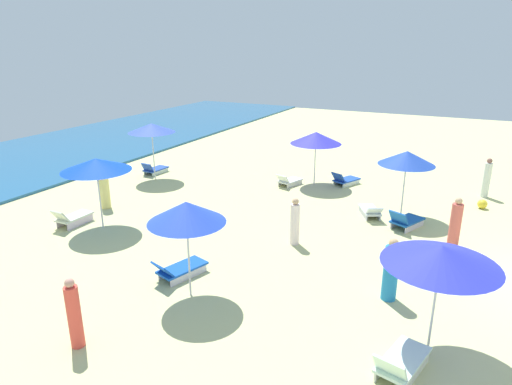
# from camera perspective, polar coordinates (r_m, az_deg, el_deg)

# --- Properties ---
(umbrella_1) EXTENTS (2.34, 2.34, 2.48)m
(umbrella_1) POSITION_cam_1_polar(r_m,az_deg,el_deg) (16.02, -19.75, 3.36)
(umbrella_1) COLOR silver
(umbrella_1) RESTS_ON ground_plane
(lounge_chair_1_0) EXTENTS (1.41, 0.62, 0.74)m
(lounge_chair_1_0) POSITION_cam_1_polar(r_m,az_deg,el_deg) (17.15, -22.41, -2.98)
(lounge_chair_1_0) COLOR silver
(lounge_chair_1_0) RESTS_ON ground_plane
(umbrella_2) EXTENTS (1.93, 1.93, 2.54)m
(umbrella_2) POSITION_cam_1_polar(r_m,az_deg,el_deg) (10.93, -8.88, -2.50)
(umbrella_2) COLOR silver
(umbrella_2) RESTS_ON ground_plane
(lounge_chair_2_0) EXTENTS (1.63, 1.03, 0.65)m
(lounge_chair_2_0) POSITION_cam_1_polar(r_m,az_deg,el_deg) (12.66, -9.76, -9.60)
(lounge_chair_2_0) COLOR silver
(lounge_chair_2_0) RESTS_ON ground_plane
(umbrella_3) EXTENTS (2.29, 2.29, 2.43)m
(umbrella_3) POSITION_cam_1_polar(r_m,az_deg,el_deg) (20.22, 7.66, 6.93)
(umbrella_3) COLOR silver
(umbrella_3) RESTS_ON ground_plane
(lounge_chair_3_0) EXTENTS (1.52, 1.15, 0.66)m
(lounge_chair_3_0) POSITION_cam_1_polar(r_m,az_deg,el_deg) (20.81, 11.29, 1.60)
(lounge_chair_3_0) COLOR silver
(lounge_chair_3_0) RESTS_ON ground_plane
(lounge_chair_3_1) EXTENTS (1.37, 0.95, 0.60)m
(lounge_chair_3_1) POSITION_cam_1_polar(r_m,az_deg,el_deg) (20.39, 4.21, 1.51)
(lounge_chair_3_1) COLOR silver
(lounge_chair_3_1) RESTS_ON ground_plane
(umbrella_4) EXTENTS (2.02, 2.02, 2.50)m
(umbrella_4) POSITION_cam_1_polar(r_m,az_deg,el_deg) (17.00, 18.70, 4.20)
(umbrella_4) COLOR silver
(umbrella_4) RESTS_ON ground_plane
(lounge_chair_4_0) EXTENTS (1.50, 1.15, 0.73)m
(lounge_chair_4_0) POSITION_cam_1_polar(r_m,az_deg,el_deg) (16.49, 18.56, -3.42)
(lounge_chair_4_0) COLOR silver
(lounge_chair_4_0) RESTS_ON ground_plane
(lounge_chair_4_1) EXTENTS (1.43, 1.12, 0.57)m
(lounge_chair_4_1) POSITION_cam_1_polar(r_m,az_deg,el_deg) (17.18, 14.39, -2.30)
(lounge_chair_4_1) COLOR silver
(lounge_chair_4_1) RESTS_ON ground_plane
(umbrella_5) EXTENTS (2.31, 2.31, 2.41)m
(umbrella_5) POSITION_cam_1_polar(r_m,az_deg,el_deg) (9.53, 22.55, -7.44)
(umbrella_5) COLOR silver
(umbrella_5) RESTS_ON ground_plane
(lounge_chair_5_0) EXTENTS (1.58, 0.97, 0.73)m
(lounge_chair_5_0) POSITION_cam_1_polar(r_m,az_deg,el_deg) (9.66, 18.00, -19.95)
(lounge_chair_5_0) COLOR silver
(lounge_chair_5_0) RESTS_ON ground_plane
(umbrella_6) EXTENTS (2.18, 2.18, 2.66)m
(umbrella_6) POSITION_cam_1_polar(r_m,az_deg,el_deg) (21.41, -13.19, 8.02)
(umbrella_6) COLOR silver
(umbrella_6) RESTS_ON ground_plane
(lounge_chair_6_0) EXTENTS (1.38, 0.74, 0.64)m
(lounge_chair_6_0) POSITION_cam_1_polar(r_m,az_deg,el_deg) (22.77, -12.82, 2.92)
(lounge_chair_6_0) COLOR silver
(lounge_chair_6_0) RESTS_ON ground_plane
(beachgoer_0) EXTENTS (0.48, 0.48, 1.65)m
(beachgoer_0) POSITION_cam_1_polar(r_m,az_deg,el_deg) (15.37, 24.09, -3.70)
(beachgoer_0) COLOR #D15B52
(beachgoer_0) RESTS_ON ground_plane
(beachgoer_1) EXTENTS (0.35, 0.35, 1.67)m
(beachgoer_1) POSITION_cam_1_polar(r_m,az_deg,el_deg) (20.97, 27.35, 1.56)
(beachgoer_1) COLOR silver
(beachgoer_1) RESTS_ON ground_plane
(beachgoer_2) EXTENTS (0.42, 0.42, 1.56)m
(beachgoer_2) POSITION_cam_1_polar(r_m,az_deg,el_deg) (14.29, 4.98, -3.86)
(beachgoer_2) COLOR white
(beachgoer_2) RESTS_ON ground_plane
(beachgoer_3) EXTENTS (0.52, 0.52, 1.66)m
(beachgoer_3) POSITION_cam_1_polar(r_m,az_deg,el_deg) (11.75, 16.81, -9.63)
(beachgoer_3) COLOR #2381BF
(beachgoer_3) RESTS_ON ground_plane
(beachgoer_4) EXTENTS (0.31, 0.31, 1.62)m
(beachgoer_4) POSITION_cam_1_polar(r_m,az_deg,el_deg) (10.39, -22.19, -14.24)
(beachgoer_4) COLOR #E94B3E
(beachgoer_4) RESTS_ON ground_plane
(beachgoer_5) EXTENTS (0.53, 0.53, 1.54)m
(beachgoer_5) POSITION_cam_1_polar(r_m,az_deg,el_deg) (18.35, -18.76, 0.22)
(beachgoer_5) COLOR #EAD776
(beachgoer_5) RESTS_ON ground_plane
(beach_ball_0) EXTENTS (0.36, 0.36, 0.36)m
(beach_ball_0) POSITION_cam_1_polar(r_m,az_deg,el_deg) (19.60, 26.92, -1.32)
(beach_ball_0) COLOR yellow
(beach_ball_0) RESTS_ON ground_plane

